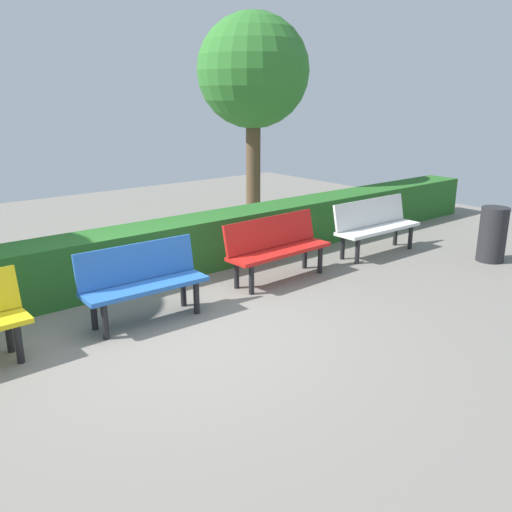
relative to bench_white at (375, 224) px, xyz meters
name	(u,v)px	position (x,y,z in m)	size (l,w,h in m)	color
ground_plane	(181,331)	(4.00, 0.60, -0.48)	(17.53, 17.53, 0.00)	gray
bench_white	(375,224)	(0.00, 0.00, 0.00)	(1.61, 0.49, 0.86)	white
bench_red	(277,245)	(2.06, -0.04, 0.00)	(1.61, 0.52, 0.86)	red
bench_blue	(142,279)	(4.14, 0.05, 0.00)	(1.42, 0.49, 0.86)	blue
hedge_row	(172,248)	(3.05, -1.13, -0.11)	(13.53, 0.67, 0.75)	#266023
tree_near	(253,73)	(-0.13, -3.24, 2.37)	(2.17, 2.17, 3.97)	brown
trash_bin	(493,234)	(-1.04, 1.41, -0.07)	(0.41, 0.41, 0.84)	#262628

